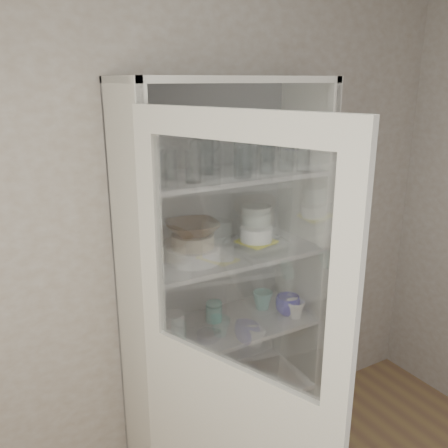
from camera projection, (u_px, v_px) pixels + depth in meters
wall_back at (169, 238)px, 2.44m from camera, size 3.60×0.02×2.60m
pantry_cabinet at (218, 305)px, 2.51m from camera, size 1.00×0.45×2.10m
cupboard_door at (233, 415)px, 1.78m from camera, size 0.36×0.85×2.00m
tumbler_0 at (159, 170)px, 1.94m from camera, size 0.08×0.08×0.14m
tumbler_1 at (193, 167)px, 2.01m from camera, size 0.08×0.08×0.14m
tumbler_2 at (243, 161)px, 2.10m from camera, size 0.08×0.08×0.15m
tumbler_3 at (246, 163)px, 2.13m from camera, size 0.08×0.08×0.12m
tumbler_4 at (267, 158)px, 2.21m from camera, size 0.09×0.09×0.14m
tumbler_5 at (303, 157)px, 2.27m from camera, size 0.07×0.07×0.13m
tumbler_6 at (286, 155)px, 2.26m from camera, size 0.10×0.10×0.16m
tumbler_7 at (169, 165)px, 2.08m from camera, size 0.07×0.07×0.13m
tumbler_8 at (161, 165)px, 2.09m from camera, size 0.07×0.07×0.12m
tumbler_9 at (206, 157)px, 2.20m from camera, size 0.09×0.09×0.15m
tumbler_10 at (252, 156)px, 2.30m from camera, size 0.07×0.07×0.13m
tumbler_11 at (266, 154)px, 2.37m from camera, size 0.07×0.07×0.13m
goblet_0 at (134, 159)px, 2.10m from camera, size 0.08×0.08×0.17m
goblet_1 at (197, 153)px, 2.28m from camera, size 0.08×0.08×0.17m
goblet_2 at (212, 152)px, 2.28m from camera, size 0.08×0.08×0.18m
goblet_3 at (266, 149)px, 2.45m from camera, size 0.07×0.07×0.16m
plate_stack_front at (193, 254)px, 2.24m from camera, size 0.26×0.26×0.07m
plate_stack_back at (184, 246)px, 2.37m from camera, size 0.20×0.20×0.06m
cream_bowl at (193, 241)px, 2.22m from camera, size 0.25×0.25×0.06m
terracotta_bowl at (193, 228)px, 2.20m from camera, size 0.29×0.29×0.06m
glass_platter at (256, 244)px, 2.44m from camera, size 0.38×0.38×0.02m
yellow_trivet at (256, 241)px, 2.43m from camera, size 0.20×0.20×0.01m
white_ramekin at (256, 234)px, 2.42m from camera, size 0.21×0.21×0.07m
grey_bowl_stack at (256, 225)px, 2.47m from camera, size 0.15×0.15×0.20m
mug_blue at (288, 305)px, 2.57m from camera, size 0.18×0.18×0.11m
mug_teal at (263, 300)px, 2.63m from camera, size 0.14×0.14×0.10m
mug_white at (295, 309)px, 2.53m from camera, size 0.13×0.13×0.09m
teal_jar at (214, 312)px, 2.49m from camera, size 0.09×0.09×0.10m
measuring_cups at (208, 336)px, 2.32m from camera, size 0.10×0.10×0.04m
white_canister at (174, 325)px, 2.34m from camera, size 0.14×0.14×0.12m
cream_dish at (205, 390)px, 2.52m from camera, size 0.31×0.31×0.08m
tin_box at (241, 378)px, 2.63m from camera, size 0.26×0.21×0.07m
tumbler_12 at (242, 158)px, 2.20m from camera, size 0.08×0.08×0.15m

